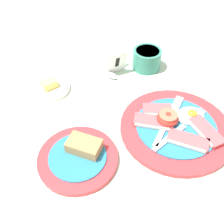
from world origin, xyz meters
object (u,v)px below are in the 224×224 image
at_px(number_card, 115,61).
at_px(teaspoon_by_saucer, 114,78).
at_px(bread_plate, 79,156).
at_px(breakfast_plate, 175,126).
at_px(sugar_cup, 147,59).
at_px(butter_dish, 50,88).

bearing_deg(number_card, teaspoon_by_saucer, -118.98).
xyz_separation_m(bread_plate, teaspoon_by_saucer, (0.19, 0.22, -0.01)).
xyz_separation_m(breakfast_plate, number_card, (-0.03, 0.27, 0.03)).
bearing_deg(bread_plate, sugar_cup, 37.42).
distance_m(bread_plate, sugar_cup, 0.38).
height_order(butter_dish, number_card, number_card).
bearing_deg(number_card, butter_dish, -179.72).
height_order(butter_dish, teaspoon_by_saucer, butter_dish).
bearing_deg(butter_dish, breakfast_plate, -48.87).
distance_m(breakfast_plate, butter_dish, 0.36).
bearing_deg(teaspoon_by_saucer, butter_dish, 65.47).
distance_m(breakfast_plate, bread_plate, 0.24).
xyz_separation_m(butter_dish, teaspoon_by_saucer, (0.18, -0.03, -0.00)).
xyz_separation_m(sugar_cup, number_card, (-0.10, 0.02, 0.01)).
bearing_deg(sugar_cup, teaspoon_by_saucer, -174.17).
bearing_deg(number_card, bread_plate, -129.54).
bearing_deg(sugar_cup, number_card, 166.78).
bearing_deg(bread_plate, teaspoon_by_saucer, 49.25).
height_order(breakfast_plate, butter_dish, breakfast_plate).
bearing_deg(sugar_cup, butter_dish, 176.04).
relative_size(breakfast_plate, bread_plate, 1.53).
height_order(sugar_cup, teaspoon_by_saucer, sugar_cup).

